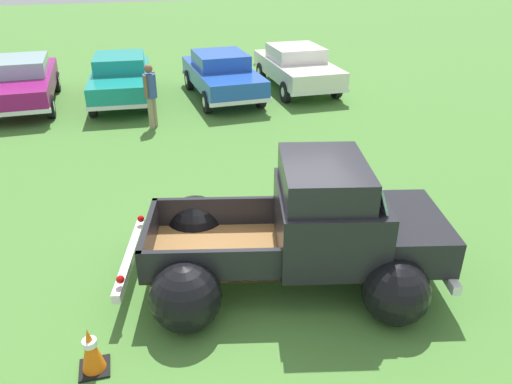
{
  "coord_description": "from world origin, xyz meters",
  "views": [
    {
      "loc": [
        -1.94,
        -5.76,
        4.58
      ],
      "look_at": [
        0.0,
        1.5,
        0.74
      ],
      "focal_mm": 34.42,
      "sensor_mm": 36.0,
      "label": 1
    }
  ],
  "objects_px": {
    "vintage_pickup_truck": "(309,236)",
    "lane_cone_1": "(293,177)",
    "show_car_2": "(222,74)",
    "lane_cone_0": "(91,350)",
    "show_car_0": "(21,80)",
    "show_car_1": "(121,77)",
    "show_car_3": "(297,66)",
    "spectator_0": "(150,92)"
  },
  "relations": [
    {
      "from": "show_car_2",
      "to": "spectator_0",
      "type": "xyz_separation_m",
      "value": [
        -2.42,
        -2.36,
        0.21
      ]
    },
    {
      "from": "show_car_2",
      "to": "spectator_0",
      "type": "bearing_deg",
      "value": -48.83
    },
    {
      "from": "show_car_1",
      "to": "lane_cone_0",
      "type": "bearing_deg",
      "value": 0.17
    },
    {
      "from": "show_car_2",
      "to": "show_car_3",
      "type": "xyz_separation_m",
      "value": [
        2.7,
        0.41,
        0.0
      ]
    },
    {
      "from": "show_car_1",
      "to": "show_car_2",
      "type": "height_order",
      "value": "same"
    },
    {
      "from": "show_car_0",
      "to": "show_car_1",
      "type": "relative_size",
      "value": 1.06
    },
    {
      "from": "show_car_0",
      "to": "lane_cone_0",
      "type": "relative_size",
      "value": 7.48
    },
    {
      "from": "show_car_0",
      "to": "vintage_pickup_truck",
      "type": "bearing_deg",
      "value": 25.02
    },
    {
      "from": "show_car_2",
      "to": "spectator_0",
      "type": "relative_size",
      "value": 2.56
    },
    {
      "from": "lane_cone_1",
      "to": "show_car_0",
      "type": "bearing_deg",
      "value": 128.3
    },
    {
      "from": "show_car_0",
      "to": "show_car_1",
      "type": "xyz_separation_m",
      "value": [
        2.97,
        -0.31,
        -0.0
      ]
    },
    {
      "from": "show_car_2",
      "to": "lane_cone_1",
      "type": "xyz_separation_m",
      "value": [
        0.04,
        -7.05,
        -0.47
      ]
    },
    {
      "from": "show_car_0",
      "to": "show_car_2",
      "type": "xyz_separation_m",
      "value": [
        6.12,
        -0.75,
        -0.0
      ]
    },
    {
      "from": "vintage_pickup_truck",
      "to": "lane_cone_0",
      "type": "relative_size",
      "value": 7.82
    },
    {
      "from": "show_car_2",
      "to": "show_car_3",
      "type": "height_order",
      "value": "same"
    },
    {
      "from": "vintage_pickup_truck",
      "to": "show_car_3",
      "type": "xyz_separation_m",
      "value": [
        3.4,
        10.3,
        0.03
      ]
    },
    {
      "from": "vintage_pickup_truck",
      "to": "lane_cone_1",
      "type": "bearing_deg",
      "value": 88.05
    },
    {
      "from": "show_car_3",
      "to": "lane_cone_0",
      "type": "height_order",
      "value": "show_car_3"
    },
    {
      "from": "show_car_2",
      "to": "lane_cone_0",
      "type": "distance_m",
      "value": 11.58
    },
    {
      "from": "vintage_pickup_truck",
      "to": "lane_cone_0",
      "type": "xyz_separation_m",
      "value": [
        -3.09,
        -1.04,
        -0.45
      ]
    },
    {
      "from": "show_car_1",
      "to": "spectator_0",
      "type": "relative_size",
      "value": 2.57
    },
    {
      "from": "show_car_1",
      "to": "show_car_0",
      "type": "bearing_deg",
      "value": -92.61
    },
    {
      "from": "show_car_1",
      "to": "vintage_pickup_truck",
      "type": "bearing_deg",
      "value": 16.73
    },
    {
      "from": "vintage_pickup_truck",
      "to": "spectator_0",
      "type": "xyz_separation_m",
      "value": [
        -1.72,
        7.53,
        0.23
      ]
    },
    {
      "from": "show_car_3",
      "to": "lane_cone_1",
      "type": "height_order",
      "value": "show_car_3"
    },
    {
      "from": "show_car_0",
      "to": "show_car_1",
      "type": "distance_m",
      "value": 2.99
    },
    {
      "from": "show_car_3",
      "to": "lane_cone_0",
      "type": "relative_size",
      "value": 6.95
    },
    {
      "from": "show_car_0",
      "to": "show_car_2",
      "type": "height_order",
      "value": "same"
    },
    {
      "from": "show_car_1",
      "to": "show_car_2",
      "type": "bearing_deg",
      "value": 85.42
    },
    {
      "from": "vintage_pickup_truck",
      "to": "show_car_2",
      "type": "relative_size",
      "value": 1.11
    },
    {
      "from": "show_car_2",
      "to": "lane_cone_0",
      "type": "bearing_deg",
      "value": -22.21
    },
    {
      "from": "show_car_1",
      "to": "show_car_2",
      "type": "xyz_separation_m",
      "value": [
        3.15,
        -0.44,
        0.0
      ]
    },
    {
      "from": "show_car_3",
      "to": "lane_cone_1",
      "type": "bearing_deg",
      "value": -20.29
    },
    {
      "from": "show_car_0",
      "to": "show_car_2",
      "type": "bearing_deg",
      "value": 81.01
    },
    {
      "from": "show_car_2",
      "to": "lane_cone_1",
      "type": "distance_m",
      "value": 7.07
    },
    {
      "from": "vintage_pickup_truck",
      "to": "lane_cone_1",
      "type": "distance_m",
      "value": 2.96
    },
    {
      "from": "show_car_1",
      "to": "lane_cone_1",
      "type": "height_order",
      "value": "show_car_1"
    },
    {
      "from": "show_car_1",
      "to": "show_car_3",
      "type": "bearing_deg",
      "value": 93.12
    },
    {
      "from": "show_car_1",
      "to": "lane_cone_1",
      "type": "relative_size",
      "value": 7.06
    },
    {
      "from": "show_car_1",
      "to": "show_car_3",
      "type": "xyz_separation_m",
      "value": [
        5.85,
        -0.03,
        0.0
      ]
    },
    {
      "from": "show_car_2",
      "to": "lane_cone_0",
      "type": "xyz_separation_m",
      "value": [
        -3.79,
        -10.93,
        -0.47
      ]
    },
    {
      "from": "vintage_pickup_truck",
      "to": "show_car_2",
      "type": "height_order",
      "value": "vintage_pickup_truck"
    }
  ]
}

